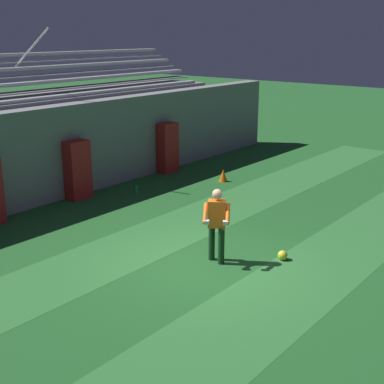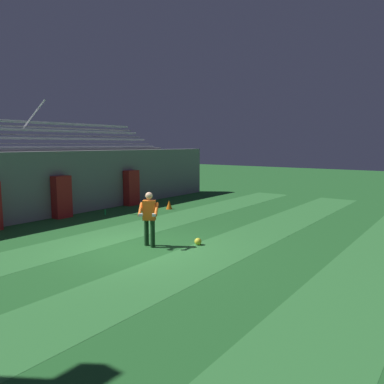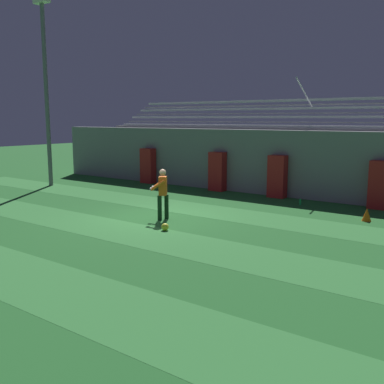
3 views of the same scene
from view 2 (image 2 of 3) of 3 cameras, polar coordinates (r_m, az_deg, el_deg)
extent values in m
plane|color=#236028|center=(11.42, -8.06, -8.50)|extent=(80.00, 80.00, 0.00)
cube|color=#337A38|center=(8.60, 23.02, -14.38)|extent=(28.00, 1.98, 0.01)
cube|color=#337A38|center=(10.16, 0.34, -10.43)|extent=(28.00, 1.98, 0.01)
cube|color=#337A38|center=(12.80, -14.31, -6.91)|extent=(28.00, 1.98, 0.01)
cube|color=gray|center=(16.31, -24.75, 0.66)|extent=(24.00, 0.60, 2.80)
cube|color=#B21E1E|center=(16.69, -19.25, -0.71)|extent=(0.74, 0.44, 1.78)
cube|color=#B21E1E|center=(19.28, -9.21, 0.63)|extent=(0.74, 0.44, 1.78)
cube|color=silver|center=(16.89, -26.28, 6.06)|extent=(17.10, 0.36, 0.10)
cube|color=gray|center=(16.71, -25.92, 5.28)|extent=(17.10, 0.60, 0.04)
cube|color=gray|center=(17.33, -27.09, 6.59)|extent=(17.10, 0.60, 0.04)
cylinder|color=silver|center=(18.45, -23.02, 10.78)|extent=(0.06, 1.93, 1.25)
cylinder|color=#143319|center=(11.38, -6.02, -6.39)|extent=(0.19, 0.19, 0.82)
cylinder|color=#143319|center=(11.61, -6.95, -6.13)|extent=(0.19, 0.19, 0.82)
cube|color=orange|center=(11.35, -6.54, -2.77)|extent=(0.41, 0.45, 0.60)
sphere|color=tan|center=(11.28, -6.57, -0.57)|extent=(0.22, 0.22, 0.22)
cylinder|color=orange|center=(11.17, -5.44, -2.66)|extent=(0.45, 0.34, 0.37)
cylinder|color=orange|center=(11.25, -7.87, -2.63)|extent=(0.45, 0.34, 0.37)
cube|color=silver|center=(11.00, -5.79, -3.51)|extent=(0.15, 0.15, 0.08)
cube|color=silver|center=(11.07, -7.84, -3.47)|extent=(0.15, 0.15, 0.08)
sphere|color=yellow|center=(11.65, 0.92, -7.55)|extent=(0.22, 0.22, 0.22)
cone|color=orange|center=(17.98, -3.50, -1.95)|extent=(0.30, 0.30, 0.42)
cylinder|color=green|center=(16.91, -13.10, -3.02)|extent=(0.07, 0.07, 0.24)
camera|label=1|loc=(2.22, -91.50, 54.35)|focal=50.00mm
camera|label=3|loc=(17.88, 47.58, 5.55)|focal=42.00mm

